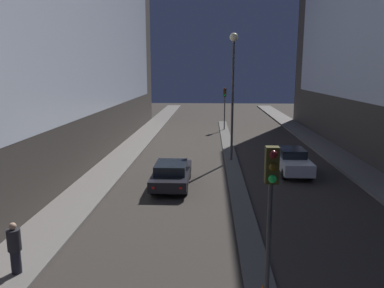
% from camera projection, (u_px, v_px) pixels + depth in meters
% --- Properties ---
extents(building_left, '(6.01, 41.56, 20.54)m').
position_uv_depth(building_left, '(58.00, 9.00, 25.38)').
color(building_left, '#423D38').
rests_on(building_left, ground).
extents(median_strip, '(0.92, 38.81, 0.10)m').
position_uv_depth(median_strip, '(231.00, 159.00, 26.43)').
color(median_strip, '#56544F').
rests_on(median_strip, ground).
extents(traffic_light_near, '(0.32, 0.42, 4.31)m').
position_uv_depth(traffic_light_near, '(271.00, 193.00, 9.11)').
color(traffic_light_near, '#383838').
rests_on(traffic_light_near, median_strip).
extents(traffic_light_mid, '(0.32, 0.42, 4.31)m').
position_uv_depth(traffic_light_mid, '(225.00, 99.00, 38.62)').
color(traffic_light_mid, '#383838').
rests_on(traffic_light_mid, median_strip).
extents(street_lamp, '(0.55, 0.55, 8.49)m').
position_uv_depth(street_lamp, '(233.00, 73.00, 24.75)').
color(street_lamp, '#383838').
rests_on(street_lamp, median_strip).
extents(car_left_lane, '(1.90, 4.74, 1.37)m').
position_uv_depth(car_left_lane, '(172.00, 174.00, 20.23)').
color(car_left_lane, black).
rests_on(car_left_lane, ground).
extents(car_right_lane, '(1.70, 4.17, 1.50)m').
position_uv_depth(car_right_lane, '(293.00, 161.00, 22.76)').
color(car_right_lane, silver).
rests_on(car_right_lane, ground).
extents(pedestrian_on_left_sidewalk, '(0.40, 0.40, 1.61)m').
position_uv_depth(pedestrian_on_left_sidewalk, '(15.00, 247.00, 11.20)').
color(pedestrian_on_left_sidewalk, black).
rests_on(pedestrian_on_left_sidewalk, sidewalk_left).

